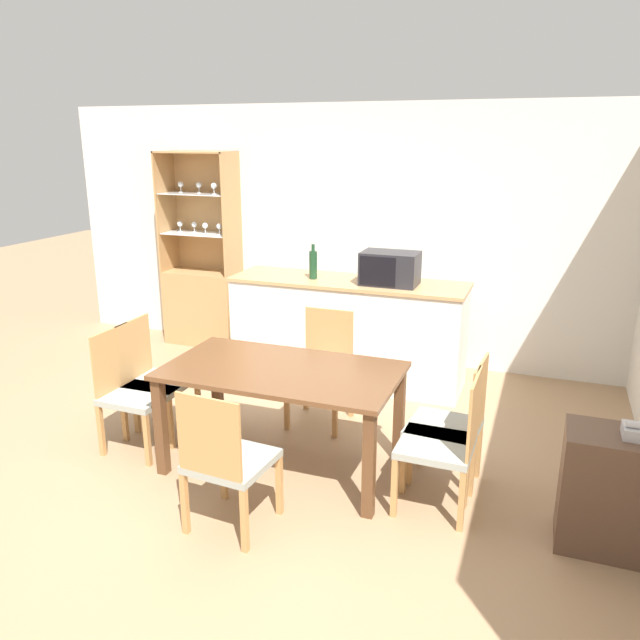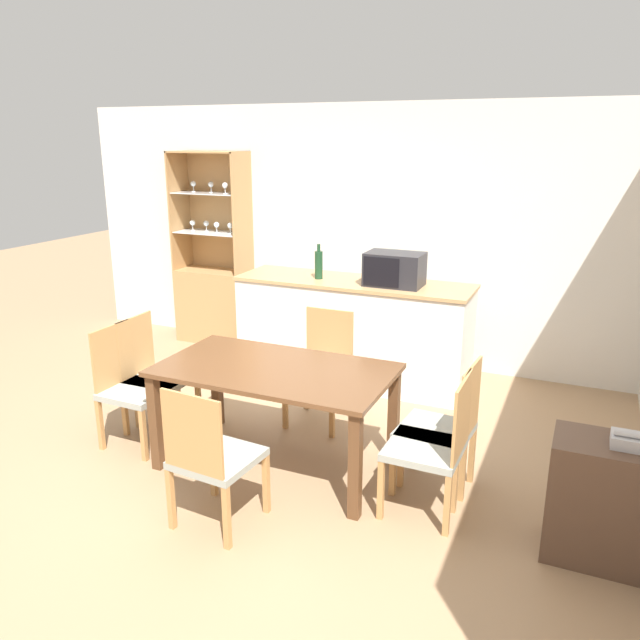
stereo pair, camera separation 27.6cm
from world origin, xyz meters
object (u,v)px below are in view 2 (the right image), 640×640
object	(u,v)px
dining_chair_side_left_near	(132,387)
dining_chair_head_near	(212,458)
side_cabinet	(606,502)
display_cabinet	(215,290)
dining_chair_head_far	(321,369)
microwave	(394,269)
wine_bottle	(319,264)
telephone	(634,441)
dining_chair_side_left_far	(155,375)
dining_table	(275,381)
dining_chair_side_right_near	(433,446)
dining_chair_side_right_far	(443,428)

from	to	relation	value
dining_chair_side_left_near	dining_chair_head_near	bearing A→B (deg)	61.25
dining_chair_side_left_near	side_cabinet	distance (m)	3.24
display_cabinet	dining_chair_head_far	xyz separation A→B (m)	(1.93, -1.44, -0.14)
dining_chair_head_near	microwave	world-z (taller)	microwave
dining_chair_head_far	wine_bottle	distance (m)	1.16
dining_chair_head_near	microwave	bearing A→B (deg)	87.13
dining_chair_head_far	dining_chair_head_near	bearing A→B (deg)	90.24
dining_chair_head_near	telephone	xyz separation A→B (m)	(2.19, 0.58, 0.29)
dining_chair_head_near	dining_chair_side_left_far	distance (m)	1.45
dining_chair_head_far	microwave	world-z (taller)	microwave
dining_chair_side_left_near	dining_table	bearing A→B (deg)	97.89
dining_chair_side_left_far	dining_chair_side_right_near	bearing A→B (deg)	82.47
telephone	dining_table	bearing A→B (deg)	174.76
dining_table	telephone	bearing A→B (deg)	-5.24
dining_chair_side_right_near	telephone	size ratio (longest dim) A/B	4.03
dining_chair_side_left_near	microwave	bearing A→B (deg)	142.59
display_cabinet	dining_chair_side_left_far	bearing A→B (deg)	-69.11
dining_chair_head_near	side_cabinet	bearing A→B (deg)	20.24
dining_chair_head_far	microwave	distance (m)	1.15
microwave	wine_bottle	size ratio (longest dim) A/B	1.54
dining_table	microwave	bearing A→B (deg)	79.49
microwave	telephone	size ratio (longest dim) A/B	2.23
dining_chair_side_left_near	telephone	distance (m)	3.33
dining_chair_side_right_near	wine_bottle	bearing A→B (deg)	41.52
dining_chair_side_left_near	display_cabinet	bearing A→B (deg)	-160.01
telephone	wine_bottle	bearing A→B (deg)	144.48
dining_chair_head_far	side_cabinet	world-z (taller)	dining_chair_head_far
dining_chair_head_near	side_cabinet	xyz separation A→B (m)	(2.11, 0.60, -0.10)
display_cabinet	microwave	size ratio (longest dim) A/B	4.19
side_cabinet	telephone	world-z (taller)	telephone
dining_chair_side_right_far	telephone	xyz separation A→B (m)	(1.05, -0.33, 0.29)
display_cabinet	dining_chair_head_near	distance (m)	3.58
side_cabinet	dining_table	bearing A→B (deg)	174.90
dining_chair_side_left_far	telephone	xyz separation A→B (m)	(3.32, -0.33, 0.29)
display_cabinet	side_cabinet	xyz separation A→B (m)	(4.03, -2.41, -0.23)
dining_chair_head_far	display_cabinet	bearing A→B (deg)	-36.30
dining_table	side_cabinet	xyz separation A→B (m)	(2.10, -0.19, -0.28)
dining_chair_head_near	dining_chair_side_right_near	bearing A→B (deg)	34.20
dining_chair_side_left_near	dining_chair_head_far	xyz separation A→B (m)	(1.13, 0.92, 0.00)
dining_chair_side_right_near	side_cabinet	size ratio (longest dim) A/B	1.30
wine_bottle	display_cabinet	bearing A→B (deg)	159.40
dining_chair_side_right_far	microwave	size ratio (longest dim) A/B	1.81
dining_chair_side_left_near	dining_chair_side_left_far	bearing A→B (deg)	-178.73
dining_chair_head_near	dining_chair_side_right_far	world-z (taller)	same
dining_chair_side_left_near	wine_bottle	bearing A→B (deg)	159.12
microwave	dining_chair_side_right_far	bearing A→B (deg)	-61.92
dining_chair_head_far	side_cabinet	size ratio (longest dim) A/B	1.30
dining_chair_side_right_near	wine_bottle	distance (m)	2.45
dining_chair_side_right_far	telephone	distance (m)	1.14
dining_chair_head_near	dining_chair_side_right_near	world-z (taller)	same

